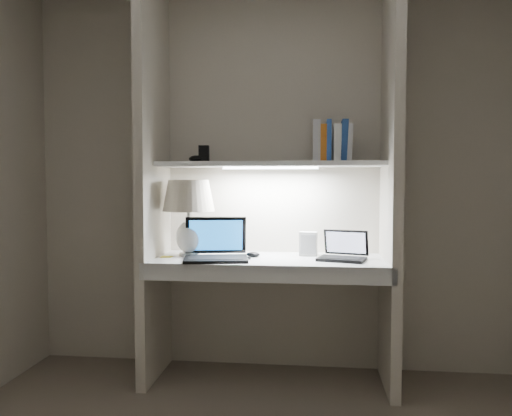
# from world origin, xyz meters

# --- Properties ---
(back_wall) EXTENTS (3.20, 0.01, 2.50)m
(back_wall) POSITION_xyz_m (0.00, 1.50, 1.25)
(back_wall) COLOR #BEB5A2
(back_wall) RESTS_ON floor
(alcove_panel_left) EXTENTS (0.06, 0.55, 2.50)m
(alcove_panel_left) POSITION_xyz_m (-0.73, 1.23, 1.25)
(alcove_panel_left) COLOR #BEB5A2
(alcove_panel_left) RESTS_ON floor
(alcove_panel_right) EXTENTS (0.06, 0.55, 2.50)m
(alcove_panel_right) POSITION_xyz_m (0.73, 1.23, 1.25)
(alcove_panel_right) COLOR #BEB5A2
(alcove_panel_right) RESTS_ON floor
(desk) EXTENTS (1.40, 0.55, 0.04)m
(desk) POSITION_xyz_m (0.00, 1.23, 0.75)
(desk) COLOR white
(desk) RESTS_ON alcove_panel_left
(desk_apron) EXTENTS (1.46, 0.03, 0.10)m
(desk_apron) POSITION_xyz_m (0.00, 0.96, 0.72)
(desk_apron) COLOR silver
(desk_apron) RESTS_ON desk
(shelf) EXTENTS (1.40, 0.36, 0.03)m
(shelf) POSITION_xyz_m (0.00, 1.32, 1.35)
(shelf) COLOR silver
(shelf) RESTS_ON back_wall
(strip_light) EXTENTS (0.60, 0.04, 0.02)m
(strip_light) POSITION_xyz_m (0.00, 1.32, 1.33)
(strip_light) COLOR white
(strip_light) RESTS_ON shelf
(table_lamp) EXTENTS (0.33, 0.33, 0.48)m
(table_lamp) POSITION_xyz_m (-0.51, 1.27, 1.10)
(table_lamp) COLOR white
(table_lamp) RESTS_ON desk
(laptop_main) EXTENTS (0.43, 0.39, 0.25)m
(laptop_main) POSITION_xyz_m (-0.32, 1.15, 0.83)
(laptop_main) COLOR black
(laptop_main) RESTS_ON desk
(laptop_netbook) EXTENTS (0.33, 0.30, 0.17)m
(laptop_netbook) POSITION_xyz_m (0.45, 1.22, 0.81)
(laptop_netbook) COLOR black
(laptop_netbook) RESTS_ON desk
(speaker) EXTENTS (0.12, 0.09, 0.15)m
(speaker) POSITION_xyz_m (0.24, 1.35, 0.85)
(speaker) COLOR silver
(speaker) RESTS_ON desk
(mouse) EXTENTS (0.10, 0.07, 0.03)m
(mouse) POSITION_xyz_m (-0.10, 1.26, 0.79)
(mouse) COLOR black
(mouse) RESTS_ON desk
(cable_coil) EXTENTS (0.13, 0.13, 0.01)m
(cable_coil) POSITION_xyz_m (-0.15, 1.17, 0.78)
(cable_coil) COLOR black
(cable_coil) RESTS_ON desk
(sticky_note) EXTENTS (0.08, 0.08, 0.00)m
(sticky_note) POSITION_xyz_m (-0.64, 1.20, 0.77)
(sticky_note) COLOR yellow
(sticky_note) RESTS_ON desk
(book_row) EXTENTS (0.24, 0.17, 0.26)m
(book_row) POSITION_xyz_m (0.38, 1.35, 1.49)
(book_row) COLOR silver
(book_row) RESTS_ON shelf
(shelf_box) EXTENTS (0.07, 0.05, 0.11)m
(shelf_box) POSITION_xyz_m (-0.44, 1.38, 1.42)
(shelf_box) COLOR black
(shelf_box) RESTS_ON shelf
(shelf_gadget) EXTENTS (0.11, 0.09, 0.05)m
(shelf_gadget) POSITION_xyz_m (-0.49, 1.38, 1.39)
(shelf_gadget) COLOR black
(shelf_gadget) RESTS_ON shelf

